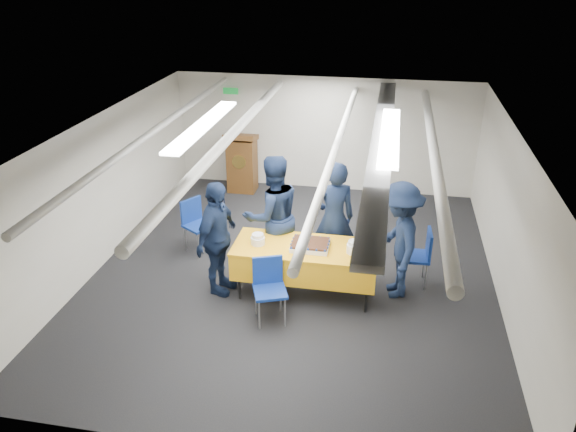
# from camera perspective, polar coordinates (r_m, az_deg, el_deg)

# --- Properties ---
(ground) EXTENTS (7.00, 7.00, 0.00)m
(ground) POSITION_cam_1_polar(r_m,az_deg,el_deg) (8.71, 0.54, -5.72)
(ground) COLOR black
(ground) RESTS_ON ground
(room_shell) EXTENTS (6.00, 7.00, 2.30)m
(room_shell) POSITION_cam_1_polar(r_m,az_deg,el_deg) (8.29, 1.73, 6.47)
(room_shell) COLOR silver
(room_shell) RESTS_ON ground
(serving_table) EXTENTS (2.01, 0.85, 0.77)m
(serving_table) POSITION_cam_1_polar(r_m,az_deg,el_deg) (7.92, 1.77, -4.45)
(serving_table) COLOR black
(serving_table) RESTS_ON ground
(sheet_cake) EXTENTS (0.54, 0.42, 0.09)m
(sheet_cake) POSITION_cam_1_polar(r_m,az_deg,el_deg) (7.77, 2.26, -2.94)
(sheet_cake) COLOR white
(sheet_cake) RESTS_ON serving_table
(plate_stack_left) EXTENTS (0.20, 0.20, 0.16)m
(plate_stack_left) POSITION_cam_1_polar(r_m,az_deg,el_deg) (7.86, -3.08, -2.39)
(plate_stack_left) COLOR white
(plate_stack_left) RESTS_ON serving_table
(plate_stack_right) EXTENTS (0.21, 0.21, 0.17)m
(plate_stack_right) POSITION_cam_1_polar(r_m,az_deg,el_deg) (7.67, 6.75, -3.17)
(plate_stack_right) COLOR white
(plate_stack_right) RESTS_ON serving_table
(podium) EXTENTS (0.62, 0.53, 1.25)m
(podium) POSITION_cam_1_polar(r_m,az_deg,el_deg) (11.46, -4.69, 5.48)
(podium) COLOR brown
(podium) RESTS_ON ground
(chair_near) EXTENTS (0.54, 0.54, 0.87)m
(chair_near) POSITION_cam_1_polar(r_m,az_deg,el_deg) (7.45, -1.95, -6.80)
(chair_near) COLOR gray
(chair_near) RESTS_ON ground
(chair_right) EXTENTS (0.44, 0.44, 0.87)m
(chair_right) POSITION_cam_1_polar(r_m,az_deg,el_deg) (8.39, 13.33, -3.56)
(chair_right) COLOR gray
(chair_right) RESTS_ON ground
(chair_left) EXTENTS (0.58, 0.58, 0.87)m
(chair_left) POSITION_cam_1_polar(r_m,az_deg,el_deg) (9.25, -9.37, -0.37)
(chair_left) COLOR gray
(chair_left) RESTS_ON ground
(sailor_a) EXTENTS (0.76, 0.64, 1.79)m
(sailor_a) POSITION_cam_1_polar(r_m,az_deg,el_deg) (8.34, 4.63, -0.29)
(sailor_a) COLOR black
(sailor_a) RESTS_ON ground
(sailor_b) EXTENTS (1.16, 1.10, 1.88)m
(sailor_b) POSITION_cam_1_polar(r_m,az_deg,el_deg) (8.30, -1.58, 0.00)
(sailor_b) COLOR black
(sailor_b) RESTS_ON ground
(sailor_c) EXTENTS (0.60, 1.05, 1.69)m
(sailor_c) POSITION_cam_1_polar(r_m,az_deg,el_deg) (7.92, -7.21, -2.30)
(sailor_c) COLOR black
(sailor_c) RESTS_ON ground
(sailor_d) EXTENTS (0.82, 1.20, 1.71)m
(sailor_d) POSITION_cam_1_polar(r_m,az_deg,el_deg) (7.94, 11.18, -2.45)
(sailor_d) COLOR black
(sailor_d) RESTS_ON ground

